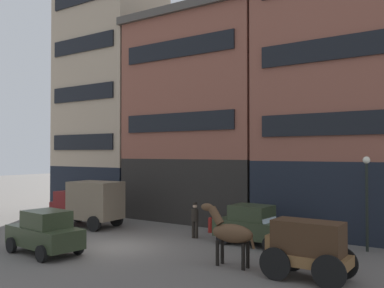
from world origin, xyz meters
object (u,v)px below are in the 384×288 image
object	(u,v)px
sedan_light	(254,225)
streetlamp_curbside	(367,190)
sedan_dark	(45,232)
draft_horse	(230,232)
cargo_wagon	(307,246)
pedestrian_officer	(195,218)
delivery_truck_near	(88,202)
fire_hydrant_curbside	(210,225)

from	to	relation	value
sedan_light	streetlamp_curbside	size ratio (longest dim) A/B	0.92
sedan_dark	sedan_light	world-z (taller)	same
draft_horse	sedan_dark	size ratio (longest dim) A/B	0.61
cargo_wagon	streetlamp_curbside	xyz separation A→B (m)	(0.80, 5.45, 1.52)
pedestrian_officer	sedan_dark	bearing A→B (deg)	-118.66
delivery_truck_near	fire_hydrant_curbside	world-z (taller)	delivery_truck_near
cargo_wagon	fire_hydrant_curbside	bearing A→B (deg)	143.35
delivery_truck_near	pedestrian_officer	size ratio (longest dim) A/B	2.50
draft_horse	delivery_truck_near	xyz separation A→B (m)	(-10.94, 2.81, 0.15)
draft_horse	sedan_dark	xyz separation A→B (m)	(-7.46, -2.68, -0.36)
draft_horse	sedan_light	distance (m)	3.98
draft_horse	pedestrian_officer	size ratio (longest dim) A/B	1.31
cargo_wagon	draft_horse	bearing A→B (deg)	179.99
delivery_truck_near	streetlamp_curbside	bearing A→B (deg)	10.19
streetlamp_curbside	fire_hydrant_curbside	size ratio (longest dim) A/B	4.96
sedan_light	fire_hydrant_curbside	world-z (taller)	sedan_light
delivery_truck_near	sedan_light	bearing A→B (deg)	6.03
cargo_wagon	draft_horse	distance (m)	2.95
sedan_light	pedestrian_officer	world-z (taller)	sedan_light
pedestrian_officer	streetlamp_curbside	xyz separation A→B (m)	(7.77, 1.83, 1.69)
sedan_light	fire_hydrant_curbside	distance (m)	3.57
fire_hydrant_curbside	sedan_dark	bearing A→B (deg)	-112.70
pedestrian_officer	cargo_wagon	bearing A→B (deg)	-27.43
cargo_wagon	fire_hydrant_curbside	distance (m)	8.86
sedan_light	streetlamp_curbside	world-z (taller)	streetlamp_curbside
delivery_truck_near	pedestrian_officer	distance (m)	6.98
cargo_wagon	sedan_dark	xyz separation A→B (m)	(-10.41, -2.68, -0.23)
sedan_dark	pedestrian_officer	size ratio (longest dim) A/B	2.14
draft_horse	sedan_light	world-z (taller)	draft_horse
delivery_truck_near	pedestrian_officer	bearing A→B (deg)	6.69
fire_hydrant_curbside	draft_horse	bearing A→B (deg)	-51.89
streetlamp_curbside	fire_hydrant_curbside	distance (m)	8.20
delivery_truck_near	fire_hydrant_curbside	bearing A→B (deg)	19.92
sedan_dark	fire_hydrant_curbside	world-z (taller)	sedan_dark
streetlamp_curbside	fire_hydrant_curbside	world-z (taller)	streetlamp_curbside
delivery_truck_near	fire_hydrant_curbside	size ratio (longest dim) A/B	5.40
sedan_dark	pedestrian_officer	xyz separation A→B (m)	(3.44, 6.30, 0.07)
streetlamp_curbside	draft_horse	bearing A→B (deg)	-124.56
draft_horse	streetlamp_curbside	distance (m)	6.76
delivery_truck_near	sedan_dark	size ratio (longest dim) A/B	1.17
cargo_wagon	delivery_truck_near	distance (m)	14.17
cargo_wagon	delivery_truck_near	world-z (taller)	delivery_truck_near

